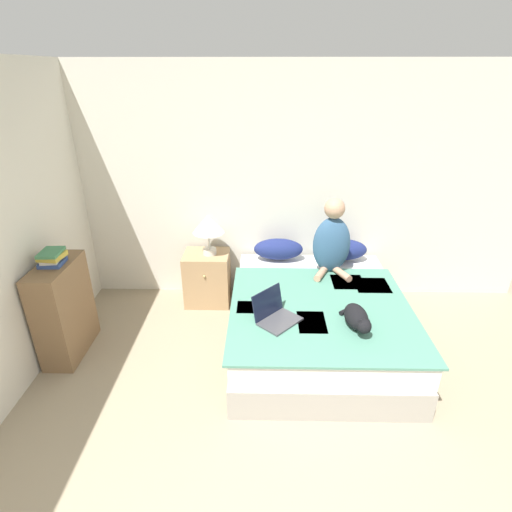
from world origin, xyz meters
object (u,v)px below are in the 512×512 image
Objects in this scene: person_sitting at (332,241)px; book_stack_top at (52,258)px; table_lamp at (208,225)px; laptop_open at (275,315)px; nightstand at (207,278)px; cat_tabby at (357,318)px; bookshelf at (64,310)px; pillow_near at (278,249)px; pillow_far at (342,250)px; bed at (317,321)px.

book_stack_top is (-2.51, -0.69, 0.11)m from person_sitting.
laptop_open is at bearing -58.86° from table_lamp.
laptop_open reaches higher than nightstand.
bookshelf is at bearing -104.76° from cat_tabby.
person_sitting is (0.53, -0.29, 0.23)m from pillow_near.
pillow_far is at bearing 10.58° from laptop_open.
nightstand reaches higher than bed.
pillow_far reaches higher than bed.
bed is 0.83m from person_sitting.
book_stack_top reaches higher than bed.
laptop_open reaches higher than pillow_near.
pillow_far is 1.49m from table_lamp.
table_lamp reaches higher than cat_tabby.
nightstand is 1.34× the size of table_lamp.
pillow_far is 2.86m from bookshelf.
bed is at bearing -4.10° from laptop_open.
cat_tabby is 0.66m from laptop_open.
nightstand is at bearing 146.23° from bed.
book_stack_top reaches higher than laptop_open.
book_stack_top is (-2.68, -0.98, 0.34)m from pillow_far.
bookshelf reaches higher than nightstand.
book_stack_top is (-2.58, 0.32, 0.36)m from cat_tabby.
pillow_far is 1.08× the size of cat_tabby.
person_sitting reaches higher than cat_tabby.
cat_tabby is 1.13× the size of laptop_open.
table_lamp reaches higher than bed.
pillow_near is at bearing 26.34° from bookshelf.
bookshelf is at bearing -142.98° from table_lamp.
cat_tabby is at bearing -41.68° from nightstand.
bookshelf reaches higher than pillow_far.
book_stack_top reaches higher than pillow_near.
cat_tabby is 1.11× the size of table_lamp.
pillow_near is at bearing -162.97° from cat_tabby.
cat_tabby reaches higher than bed.
book_stack_top is at bearing 44.99° from bookshelf.
person_sitting is (0.18, 0.54, 0.61)m from bed.
cat_tabby reaches higher than nightstand.
table_lamp is 1.53m from book_stack_top.
cat_tabby is at bearing -42.56° from table_lamp.
pillow_far is at bearing 20.04° from book_stack_top.
pillow_near is 1.20× the size of table_lamp.
pillow_near is 2.23m from book_stack_top.
nightstand is 1.65m from book_stack_top.
book_stack_top is (0.00, 0.00, 0.53)m from bookshelf.
pillow_far is 1.30m from cat_tabby.
bookshelf reaches higher than cat_tabby.
bookshelf is (-1.98, -0.98, -0.19)m from pillow_near.
bed is 8.45× the size of book_stack_top.
bed is 0.65m from laptop_open.
bookshelf is at bearing -159.93° from pillow_far.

